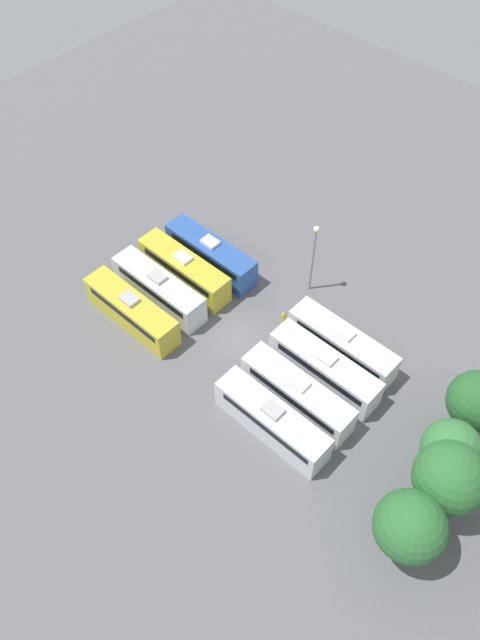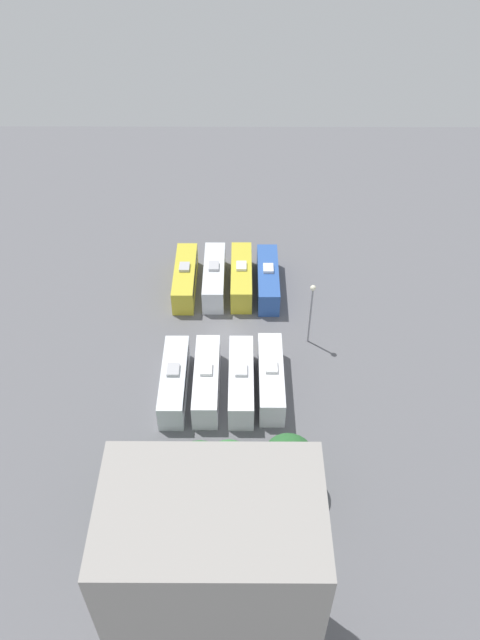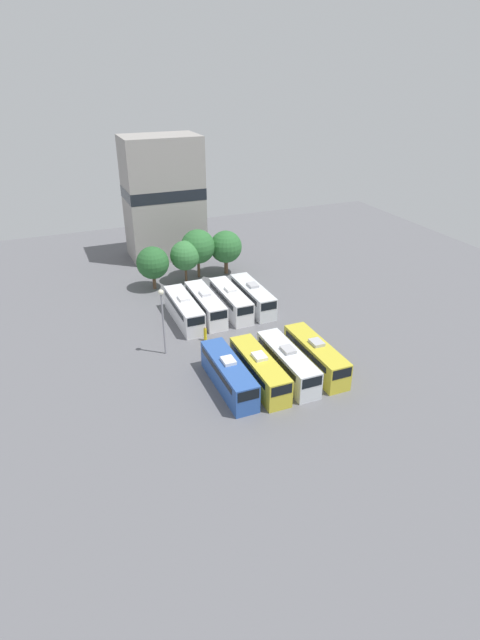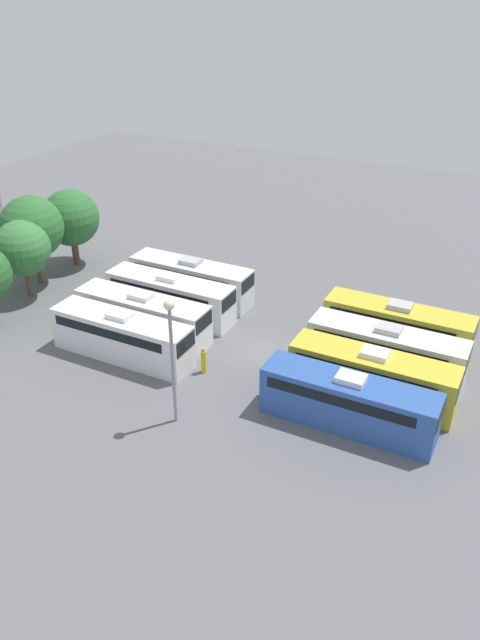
{
  "view_description": "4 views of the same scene",
  "coord_description": "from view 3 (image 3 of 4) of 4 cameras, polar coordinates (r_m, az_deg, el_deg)",
  "views": [
    {
      "loc": [
        24.65,
        23.11,
        44.46
      ],
      "look_at": [
        -0.82,
        -0.37,
        1.57
      ],
      "focal_mm": 35.0,
      "sensor_mm": 36.0,
      "label": 1
    },
    {
      "loc": [
        -1.82,
        50.2,
        48.29
      ],
      "look_at": [
        -1.62,
        -0.79,
        1.52
      ],
      "focal_mm": 35.0,
      "sensor_mm": 36.0,
      "label": 2
    },
    {
      "loc": [
        -19.97,
        -47.2,
        29.36
      ],
      "look_at": [
        0.47,
        1.99,
        1.9
      ],
      "focal_mm": 28.0,
      "sensor_mm": 36.0,
      "label": 3
    },
    {
      "loc": [
        -33.26,
        -15.58,
        22.78
      ],
      "look_at": [
        0.69,
        1.8,
        1.67
      ],
      "focal_mm": 35.0,
      "sensor_mm": 36.0,
      "label": 4
    }
  ],
  "objects": [
    {
      "name": "bus_4",
      "position": [
        63.55,
        -6.43,
        1.24
      ],
      "size": [
        2.5,
        10.1,
        3.37
      ],
      "color": "silver",
      "rests_on": "ground_plane"
    },
    {
      "name": "tree_0",
      "position": [
        72.75,
        -9.94,
        6.44
      ],
      "size": [
        4.68,
        4.68,
        6.34
      ],
      "color": "brown",
      "rests_on": "ground_plane"
    },
    {
      "name": "tree_1",
      "position": [
        74.42,
        -6.31,
        7.32
      ],
      "size": [
        4.4,
        4.4,
        6.38
      ],
      "color": "brown",
      "rests_on": "ground_plane"
    },
    {
      "name": "worker_person",
      "position": [
        59.13,
        -3.99,
        -1.62
      ],
      "size": [
        0.36,
        0.36,
        1.84
      ],
      "color": "gold",
      "rests_on": "ground_plane"
    },
    {
      "name": "tree_3",
      "position": [
        77.24,
        -1.63,
        8.35
      ],
      "size": [
        4.93,
        4.93,
        6.81
      ],
      "color": "brown",
      "rests_on": "ground_plane"
    },
    {
      "name": "tree_2",
      "position": [
        75.83,
        -4.84,
        8.36
      ],
      "size": [
        5.15,
        5.15,
        7.48
      ],
      "color": "brown",
      "rests_on": "ground_plane"
    },
    {
      "name": "bus_3",
      "position": [
        53.96,
        8.62,
        -3.96
      ],
      "size": [
        2.5,
        10.1,
        3.37
      ],
      "color": "gold",
      "rests_on": "ground_plane"
    },
    {
      "name": "light_pole",
      "position": [
        54.91,
        -8.86,
        1.01
      ],
      "size": [
        0.6,
        0.6,
        7.92
      ],
      "color": "gray",
      "rests_on": "ground_plane"
    },
    {
      "name": "bus_1",
      "position": [
        51.04,
        2.19,
        -5.63
      ],
      "size": [
        2.5,
        10.1,
        3.37
      ],
      "color": "gold",
      "rests_on": "ground_plane"
    },
    {
      "name": "ground_plane",
      "position": [
        59.07,
        0.32,
        -2.53
      ],
      "size": [
        104.12,
        104.12,
        0.0
      ],
      "primitive_type": "plane",
      "color": "slate"
    },
    {
      "name": "bus_7",
      "position": [
        66.9,
        1.45,
        2.8
      ],
      "size": [
        2.5,
        10.1,
        3.37
      ],
      "color": "silver",
      "rests_on": "ground_plane"
    },
    {
      "name": "bus_0",
      "position": [
        50.33,
        -1.33,
        -6.14
      ],
      "size": [
        2.5,
        10.1,
        3.37
      ],
      "color": "#2D56A8",
      "rests_on": "ground_plane"
    },
    {
      "name": "bus_6",
      "position": [
        65.68,
        -1.11,
        2.32
      ],
      "size": [
        2.5,
        10.1,
        3.37
      ],
      "color": "white",
      "rests_on": "ground_plane"
    },
    {
      "name": "bus_2",
      "position": [
        52.33,
        5.43,
        -4.83
      ],
      "size": [
        2.5,
        10.1,
        3.37
      ],
      "color": "silver",
      "rests_on": "ground_plane"
    },
    {
      "name": "depot_building",
      "position": [
        84.88,
        -8.75,
        13.67
      ],
      "size": [
        12.23,
        8.16,
        19.5
      ],
      "color": "gray",
      "rests_on": "ground_plane"
    },
    {
      "name": "bus_5",
      "position": [
        64.69,
        -3.99,
        1.84
      ],
      "size": [
        2.5,
        10.1,
        3.37
      ],
      "color": "white",
      "rests_on": "ground_plane"
    }
  ]
}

